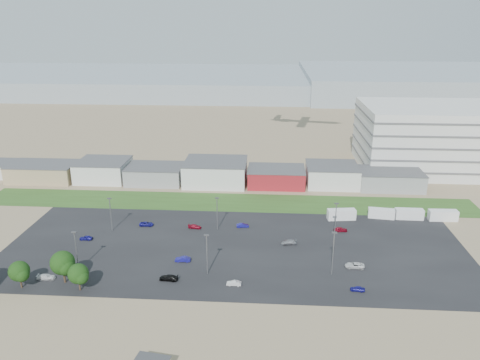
# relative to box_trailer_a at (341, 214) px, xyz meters

# --- Properties ---
(ground) EXTENTS (700.00, 700.00, 0.00)m
(ground) POSITION_rel_box_trailer_a_xyz_m (-35.26, -40.56, -1.56)
(ground) COLOR #8E735A
(ground) RESTS_ON ground
(parking_lot) EXTENTS (120.00, 50.00, 0.01)m
(parking_lot) POSITION_rel_box_trailer_a_xyz_m (-30.26, -20.56, -1.55)
(parking_lot) COLOR black
(parking_lot) RESTS_ON ground
(grass_strip) EXTENTS (160.00, 16.00, 0.02)m
(grass_strip) POSITION_rel_box_trailer_a_xyz_m (-35.26, 11.44, -1.55)
(grass_strip) COLOR #2E4F1D
(grass_strip) RESTS_ON ground
(hills_backdrop) EXTENTS (700.00, 200.00, 9.00)m
(hills_backdrop) POSITION_rel_box_trailer_a_xyz_m (4.74, 274.44, 2.94)
(hills_backdrop) COLOR gray
(hills_backdrop) RESTS_ON ground
(building_row) EXTENTS (170.00, 20.00, 8.00)m
(building_row) POSITION_rel_box_trailer_a_xyz_m (-52.26, 30.44, 2.44)
(building_row) COLOR silver
(building_row) RESTS_ON ground
(parking_garage) EXTENTS (80.00, 40.00, 25.00)m
(parking_garage) POSITION_rel_box_trailer_a_xyz_m (54.74, 54.44, 10.94)
(parking_garage) COLOR silver
(parking_garage) RESTS_ON ground
(box_trailer_a) EXTENTS (8.57, 3.68, 3.11)m
(box_trailer_a) POSITION_rel_box_trailer_a_xyz_m (0.00, 0.00, 0.00)
(box_trailer_a) COLOR silver
(box_trailer_a) RESTS_ON ground
(box_trailer_b) EXTENTS (7.90, 3.40, 2.87)m
(box_trailer_b) POSITION_rel_box_trailer_a_xyz_m (12.09, 1.86, -0.12)
(box_trailer_b) COLOR silver
(box_trailer_b) RESTS_ON ground
(box_trailer_c) EXTENTS (8.21, 2.69, 3.06)m
(box_trailer_c) POSITION_rel_box_trailer_a_xyz_m (20.25, 1.72, -0.02)
(box_trailer_c) COLOR silver
(box_trailer_c) RESTS_ON ground
(box_trailer_d) EXTENTS (8.37, 2.79, 3.12)m
(box_trailer_d) POSITION_rel_box_trailer_a_xyz_m (29.96, 1.34, 0.00)
(box_trailer_d) COLOR silver
(box_trailer_d) RESTS_ON ground
(tree_mid) EXTENTS (4.86, 4.86, 7.29)m
(tree_mid) POSITION_rel_box_trailer_a_xyz_m (-76.16, -42.88, 2.09)
(tree_mid) COLOR black
(tree_mid) RESTS_ON ground
(tree_right) EXTENTS (5.84, 5.84, 8.76)m
(tree_right) POSITION_rel_box_trailer_a_xyz_m (-67.46, -40.09, 2.82)
(tree_right) COLOR black
(tree_right) RESTS_ON ground
(tree_near) EXTENTS (4.80, 4.80, 7.20)m
(tree_near) POSITION_rel_box_trailer_a_xyz_m (-62.80, -42.97, 2.04)
(tree_near) COLOR black
(tree_near) RESTS_ON ground
(lightpole_front_l) EXTENTS (1.18, 0.49, 10.06)m
(lightpole_front_l) POSITION_rel_box_trailer_a_xyz_m (-66.53, -34.54, 3.47)
(lightpole_front_l) COLOR slate
(lightpole_front_l) RESTS_ON ground
(lightpole_front_m) EXTENTS (1.19, 0.49, 10.09)m
(lightpole_front_m) POSITION_rel_box_trailer_a_xyz_m (-35.70, -34.11, 3.49)
(lightpole_front_m) COLOR slate
(lightpole_front_m) RESTS_ON ground
(lightpole_front_r) EXTENTS (1.27, 0.53, 10.83)m
(lightpole_front_r) POSITION_rel_box_trailer_a_xyz_m (-6.62, -32.35, 3.86)
(lightpole_front_r) COLOR slate
(lightpole_front_r) RESTS_ON ground
(lightpole_back_l) EXTENTS (1.16, 0.48, 9.82)m
(lightpole_back_l) POSITION_rel_box_trailer_a_xyz_m (-65.72, -12.35, 3.35)
(lightpole_back_l) COLOR slate
(lightpole_back_l) RESTS_ON ground
(lightpole_back_m) EXTENTS (1.13, 0.47, 9.63)m
(lightpole_back_m) POSITION_rel_box_trailer_a_xyz_m (-36.13, -9.52, 3.26)
(lightpole_back_m) COLOR slate
(lightpole_back_m) RESTS_ON ground
(lightpole_back_r) EXTENTS (1.17, 0.49, 9.92)m
(lightpole_back_r) POSITION_rel_box_trailer_a_xyz_m (-3.52, -12.18, 3.40)
(lightpole_back_r) COLOR slate
(lightpole_back_r) RESTS_ON ground
(parked_car_0) EXTENTS (4.67, 2.36, 1.27)m
(parked_car_0) POSITION_rel_box_trailer_a_xyz_m (-0.77, -28.98, -0.92)
(parked_car_0) COLOR silver
(parked_car_0) RESTS_ON ground
(parked_car_2) EXTENTS (3.30, 1.61, 1.08)m
(parked_car_2) POSITION_rel_box_trailer_a_xyz_m (-1.80, -39.23, -1.02)
(parked_car_2) COLOR navy
(parked_car_2) RESTS_ON ground
(parked_car_3) EXTENTS (4.52, 2.22, 1.27)m
(parked_car_3) POSITION_rel_box_trailer_a_xyz_m (-44.16, -37.57, -0.92)
(parked_car_3) COLOR black
(parked_car_3) RESTS_ON ground
(parked_car_4) EXTENTS (3.87, 1.46, 1.26)m
(parked_car_4) POSITION_rel_box_trailer_a_xyz_m (-42.53, -28.70, -0.93)
(parked_car_4) COLOR navy
(parked_car_4) RESTS_ON ground
(parked_car_5) EXTENTS (3.45, 1.39, 1.17)m
(parked_car_5) POSITION_rel_box_trailer_a_xyz_m (-70.88, -18.61, -0.97)
(parked_car_5) COLOR navy
(parked_car_5) RESTS_ON ground
(parked_car_6) EXTENTS (3.91, 1.84, 1.10)m
(parked_car_6) POSITION_rel_box_trailer_a_xyz_m (-42.65, -9.32, -1.01)
(parked_car_6) COLOR maroon
(parked_car_6) RESTS_ON ground
(parked_car_8) EXTENTS (3.96, 1.99, 1.29)m
(parked_car_8) POSITION_rel_box_trailer_a_xyz_m (-1.37, -8.67, -0.91)
(parked_car_8) COLOR maroon
(parked_car_8) RESTS_ON ground
(parked_car_9) EXTENTS (4.13, 2.07, 1.12)m
(parked_car_9) POSITION_rel_box_trailer_a_xyz_m (-56.87, -8.55, -1.00)
(parked_car_9) COLOR navy
(parked_car_9) RESTS_ON ground
(parked_car_10) EXTENTS (4.19, 1.96, 1.18)m
(parked_car_10) POSITION_rel_box_trailer_a_xyz_m (-72.30, -39.06, -0.96)
(parked_car_10) COLOR silver
(parked_car_10) RESTS_ON ground
(parked_car_11) EXTENTS (3.63, 1.67, 1.15)m
(parked_car_11) POSITION_rel_box_trailer_a_xyz_m (-29.03, -7.66, -0.98)
(parked_car_11) COLOR navy
(parked_car_11) RESTS_ON ground
(parked_car_12) EXTENTS (4.34, 2.17, 1.21)m
(parked_car_12) POSITION_rel_box_trailer_a_xyz_m (-16.17, -17.68, -0.95)
(parked_car_12) COLOR #A5A5AA
(parked_car_12) RESTS_ON ground
(parked_car_13) EXTENTS (3.35, 1.25, 1.09)m
(parked_car_13) POSITION_rel_box_trailer_a_xyz_m (-29.08, -38.75, -1.01)
(parked_car_13) COLOR silver
(parked_car_13) RESTS_ON ground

